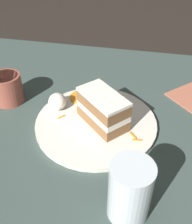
# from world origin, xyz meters

# --- Properties ---
(ground_plane) EXTENTS (6.00, 6.00, 0.00)m
(ground_plane) POSITION_xyz_m (0.00, 0.00, 0.00)
(ground_plane) COLOR black
(ground_plane) RESTS_ON ground
(dining_table) EXTENTS (0.93, 1.13, 0.03)m
(dining_table) POSITION_xyz_m (0.00, 0.00, 0.01)
(dining_table) COLOR #384742
(dining_table) RESTS_ON ground
(plate) EXTENTS (0.31, 0.31, 0.01)m
(plate) POSITION_xyz_m (0.01, 0.02, 0.03)
(plate) COLOR silver
(plate) RESTS_ON dining_table
(cake_slice) EXTENTS (0.14, 0.14, 0.08)m
(cake_slice) POSITION_xyz_m (0.01, -0.00, 0.08)
(cake_slice) COLOR brown
(cake_slice) RESTS_ON plate
(cream_dollop) EXTENTS (0.05, 0.05, 0.05)m
(cream_dollop) POSITION_xyz_m (0.04, 0.13, 0.06)
(cream_dollop) COLOR white
(cream_dollop) RESTS_ON plate
(orange_garnish) EXTENTS (0.07, 0.07, 0.00)m
(orange_garnish) POSITION_xyz_m (0.10, 0.08, 0.04)
(orange_garnish) COLOR orange
(orange_garnish) RESTS_ON plate
(carrot_shreds_scatter) EXTENTS (0.16, 0.22, 0.00)m
(carrot_shreds_scatter) POSITION_xyz_m (0.03, -0.02, 0.04)
(carrot_shreds_scatter) COLOR orange
(carrot_shreds_scatter) RESTS_ON plate
(drinking_glass) EXTENTS (0.08, 0.08, 0.13)m
(drinking_glass) POSITION_xyz_m (-0.21, -0.09, 0.08)
(drinking_glass) COLOR silver
(drinking_glass) RESTS_ON dining_table
(coffee_mug) EXTENTS (0.08, 0.08, 0.08)m
(coffee_mug) POSITION_xyz_m (0.06, 0.28, 0.07)
(coffee_mug) COLOR #994C3D
(coffee_mug) RESTS_ON dining_table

